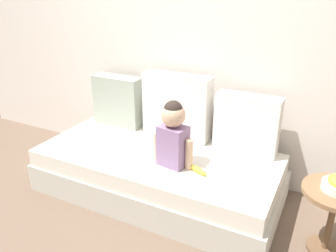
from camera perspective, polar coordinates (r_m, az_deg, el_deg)
ground_plane at (r=2.89m, az=-1.71°, el=-10.97°), size 12.00×12.00×0.00m
back_wall at (r=2.95m, az=3.59°, el=13.70°), size 5.14×0.10×2.28m
couch at (r=2.79m, az=-1.76°, el=-7.89°), size 1.94×0.90×0.37m
throw_pillow_left at (r=3.18m, az=-8.34°, el=4.16°), size 0.46×0.16×0.46m
throw_pillow_center at (r=2.88m, az=1.49°, el=3.26°), size 0.58×0.16×0.55m
throw_pillow_right at (r=2.71m, az=13.02°, el=0.29°), size 0.49×0.16×0.46m
toddler at (r=2.43m, az=0.85°, el=-1.19°), size 0.31×0.18×0.50m
banana at (r=2.44m, az=5.02°, el=-7.32°), size 0.17×0.11×0.04m
side_table at (r=2.38m, az=26.05°, el=-11.69°), size 0.41×0.41×0.46m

